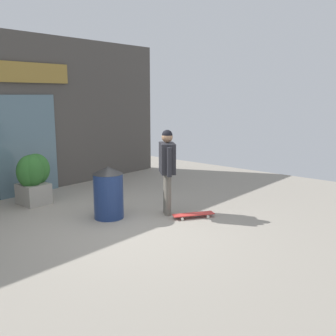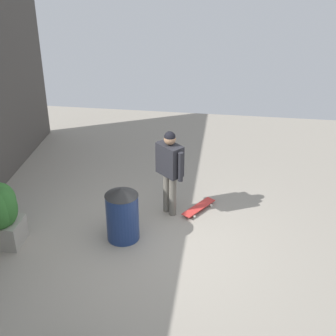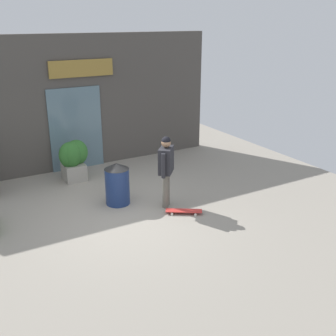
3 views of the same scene
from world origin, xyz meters
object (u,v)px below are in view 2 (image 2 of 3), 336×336
skateboard (199,207)px  planter_box_left (2,212)px  skateboarder (170,165)px  trash_bin (122,213)px

skateboard → planter_box_left: (-1.41, 3.08, 0.54)m
skateboarder → skateboard: 1.07m
skateboarder → skateboard: bearing=-33.5°
planter_box_left → skateboard: bearing=-65.4°
skateboarder → trash_bin: size_ratio=1.67×
trash_bin → skateboarder: bearing=-37.4°
skateboarder → skateboard: skateboarder is taller
planter_box_left → skateboarder: bearing=-63.6°
skateboard → planter_box_left: 3.43m
skateboard → trash_bin: (-1.02, 1.19, 0.42)m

